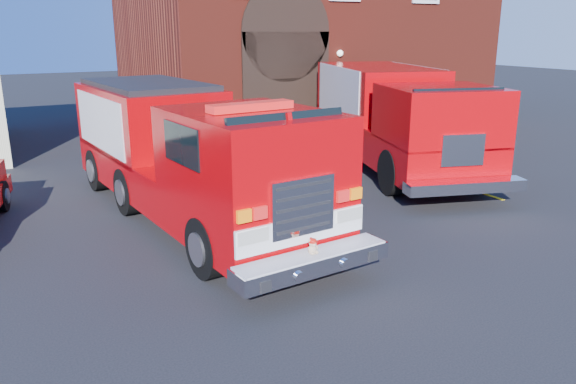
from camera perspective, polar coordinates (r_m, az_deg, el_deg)
ground at (r=11.42m, az=-2.90°, el=-4.79°), size 100.00×100.00×0.00m
parking_stripe_near at (r=15.90m, az=17.00°, el=0.60°), size 0.12×3.00×0.01m
parking_stripe_mid at (r=18.04m, az=10.27°, el=2.87°), size 0.12×3.00×0.01m
parking_stripe_far at (r=20.40m, az=5.00°, el=4.61°), size 0.12×3.00×0.01m
fire_station at (r=27.24m, az=1.34°, el=16.56°), size 15.20×10.20×8.45m
fire_engine at (r=12.53m, az=-10.21°, el=3.98°), size 3.39×9.54×2.88m
secondary_truck at (r=17.54m, az=10.67°, el=7.78°), size 5.37×9.47×2.94m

